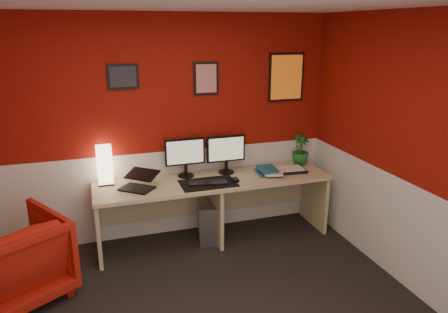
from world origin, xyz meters
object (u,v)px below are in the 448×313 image
at_px(armchair, 12,260).
at_px(shoji_lamp, 105,166).
at_px(monitor_right, 226,149).
at_px(laptop, 136,179).
at_px(pc_tower, 207,220).
at_px(potted_plant, 300,150).
at_px(zen_tray, 290,170).
at_px(monitor_left, 185,152).
at_px(desk, 214,210).

bearing_deg(armchair, shoji_lamp, -170.77).
bearing_deg(armchair, monitor_right, 166.23).
bearing_deg(shoji_lamp, armchair, -139.68).
distance_m(laptop, pc_tower, 0.99).
bearing_deg(pc_tower, potted_plant, 18.41).
bearing_deg(zen_tray, potted_plant, 41.34).
relative_size(shoji_lamp, potted_plant, 1.07).
distance_m(shoji_lamp, armchair, 1.27).
distance_m(monitor_left, armchair, 1.98).
distance_m(monitor_right, potted_plant, 0.96).
height_order(zen_tray, pc_tower, zen_tray).
distance_m(desk, monitor_right, 0.71).
distance_m(monitor_right, zen_tray, 0.79).
height_order(monitor_right, armchair, monitor_right).
relative_size(laptop, potted_plant, 0.89).
xyz_separation_m(desk, monitor_left, (-0.28, 0.20, 0.66)).
xyz_separation_m(desk, zen_tray, (0.92, -0.01, 0.38)).
height_order(desk, laptop, laptop).
xyz_separation_m(shoji_lamp, laptop, (0.29, -0.26, -0.09)).
bearing_deg(laptop, zen_tray, 40.76).
height_order(monitor_left, potted_plant, monitor_left).
relative_size(desk, zen_tray, 7.43).
xyz_separation_m(zen_tray, pc_tower, (-0.99, 0.06, -0.52)).
distance_m(laptop, zen_tray, 1.77).
relative_size(monitor_right, armchair, 0.69).
relative_size(desk, armchair, 3.07).
distance_m(shoji_lamp, zen_tray, 2.08).
height_order(monitor_left, monitor_right, same).
xyz_separation_m(monitor_left, potted_plant, (1.43, 0.00, -0.10)).
bearing_deg(monitor_left, pc_tower, -35.49).
height_order(monitor_left, armchair, monitor_left).
bearing_deg(shoji_lamp, pc_tower, -9.30).
distance_m(monitor_right, pc_tower, 0.85).
bearing_deg(armchair, potted_plant, 161.61).
bearing_deg(desk, monitor_left, 144.73).
bearing_deg(pc_tower, armchair, -152.41).
relative_size(monitor_right, potted_plant, 1.56).
bearing_deg(laptop, monitor_left, 61.93).
distance_m(laptop, potted_plant, 2.02).
bearing_deg(shoji_lamp, zen_tray, -6.44).
bearing_deg(monitor_left, laptop, -157.84).
distance_m(laptop, monitor_left, 0.64).
relative_size(monitor_left, pc_tower, 1.29).
distance_m(shoji_lamp, pc_tower, 1.29).
bearing_deg(potted_plant, monitor_right, -178.56).
bearing_deg(armchair, desk, 163.23).
xyz_separation_m(zen_tray, potted_plant, (0.24, 0.21, 0.17)).
bearing_deg(monitor_left, zen_tray, -9.65).
bearing_deg(desk, monitor_right, 41.64).
height_order(desk, shoji_lamp, shoji_lamp).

